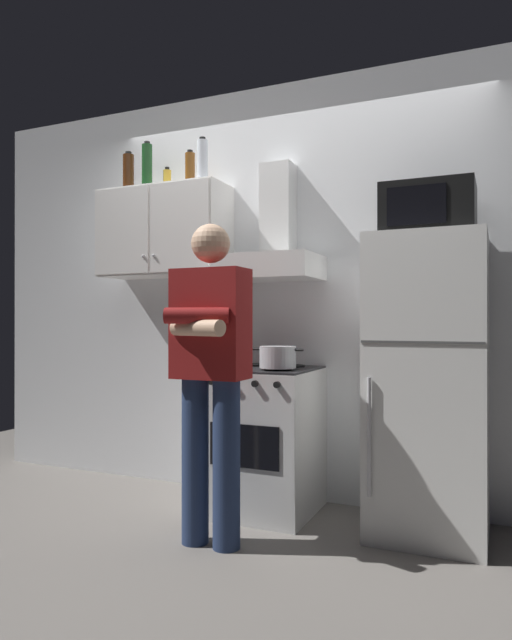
{
  "coord_description": "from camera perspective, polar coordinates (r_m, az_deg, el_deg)",
  "views": [
    {
      "loc": [
        1.26,
        -2.9,
        1.14
      ],
      "look_at": [
        0.0,
        0.0,
        1.15
      ],
      "focal_mm": 31.72,
      "sensor_mm": 36.0,
      "label": 1
    }
  ],
  "objects": [
    {
      "name": "range_hood",
      "position": [
        3.56,
        1.7,
        7.21
      ],
      "size": [
        0.6,
        0.44,
        0.75
      ],
      "color": "white"
    },
    {
      "name": "ground_plane",
      "position": [
        3.36,
        0.0,
        -20.01
      ],
      "size": [
        7.0,
        7.0,
        0.0
      ],
      "primitive_type": "plane",
      "color": "slate"
    },
    {
      "name": "microwave",
      "position": [
        3.24,
        16.99,
        10.49
      ],
      "size": [
        0.48,
        0.37,
        0.28
      ],
      "color": "black",
      "rests_on": "refrigerator"
    },
    {
      "name": "bottle_beer_brown",
      "position": [
        3.94,
        -6.67,
        14.88
      ],
      "size": [
        0.07,
        0.07,
        0.24
      ],
      "color": "brown",
      "rests_on": "upper_cabinet"
    },
    {
      "name": "upper_cabinet",
      "position": [
        3.94,
        -9.29,
        8.72
      ],
      "size": [
        0.9,
        0.37,
        0.6
      ],
      "color": "white"
    },
    {
      "name": "refrigerator",
      "position": [
        3.19,
        16.97,
        -6.3
      ],
      "size": [
        0.6,
        0.62,
        1.6
      ],
      "color": "white",
      "rests_on": "ground_plane"
    },
    {
      "name": "bottle_vodka_clear",
      "position": [
        3.87,
        -5.43,
        15.63
      ],
      "size": [
        0.07,
        0.07,
        0.3
      ],
      "color": "silver",
      "rests_on": "upper_cabinet"
    },
    {
      "name": "stove_oven",
      "position": [
        3.48,
        0.9,
        -11.9
      ],
      "size": [
        0.6,
        0.62,
        0.87
      ],
      "color": "silver",
      "rests_on": "ground_plane"
    },
    {
      "name": "person_standing",
      "position": [
        2.89,
        -4.66,
        -4.92
      ],
      "size": [
        0.38,
        0.33,
        1.64
      ],
      "color": "navy",
      "rests_on": "ground_plane"
    },
    {
      "name": "bottle_spice_jar",
      "position": [
        4.01,
        -8.96,
        13.9
      ],
      "size": [
        0.05,
        0.05,
        0.14
      ],
      "color": "gold",
      "rests_on": "upper_cabinet"
    },
    {
      "name": "cooking_pot",
      "position": [
        3.26,
        2.21,
        -3.76
      ],
      "size": [
        0.31,
        0.21,
        0.13
      ],
      "color": "#B7BABF",
      "rests_on": "stove_oven"
    },
    {
      "name": "back_wall_tiled",
      "position": [
        3.73,
        3.7,
        3.05
      ],
      "size": [
        4.8,
        0.1,
        2.7
      ],
      "primitive_type": "cube",
      "color": "white",
      "rests_on": "ground_plane"
    },
    {
      "name": "bottle_wine_green",
      "position": [
        4.08,
        -10.93,
        14.97
      ],
      "size": [
        0.07,
        0.07,
        0.32
      ],
      "color": "#19471E",
      "rests_on": "upper_cabinet"
    },
    {
      "name": "bottle_rum_dark",
      "position": [
        4.16,
        -12.75,
        14.31
      ],
      "size": [
        0.08,
        0.08,
        0.27
      ],
      "color": "#47230F",
      "rests_on": "upper_cabinet"
    }
  ]
}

